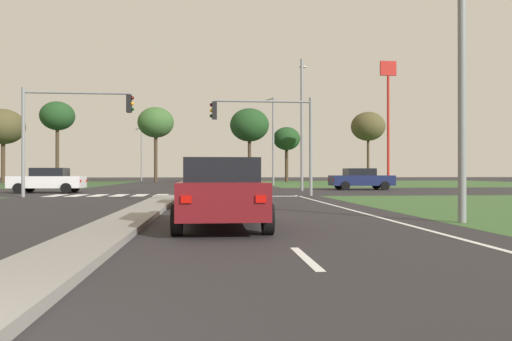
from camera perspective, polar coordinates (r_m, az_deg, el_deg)
ground_plane at (r=33.22m, az=-8.96°, el=-2.44°), size 200.00×200.00×0.00m
grass_verge_far_right at (r=62.22m, az=16.76°, el=-1.41°), size 35.00×35.00×0.01m
median_island_near at (r=14.33m, az=-13.77°, el=-5.04°), size 1.20×22.00×0.14m
median_island_far at (r=58.18m, az=-7.41°, el=-1.43°), size 1.20×36.00×0.14m
lane_dash_near at (r=7.41m, az=5.78°, el=-10.08°), size 0.14×2.00×0.01m
lane_dash_second at (r=13.30m, az=0.76°, el=-5.71°), size 0.14×2.00×0.01m
lane_dash_third at (r=19.26m, az=-1.14°, el=-4.02°), size 0.14×2.00×0.01m
lane_dash_fourth at (r=25.23m, az=-2.14°, el=-3.12°), size 0.14×2.00×0.01m
edge_line_right at (r=15.91m, az=12.11°, el=-4.80°), size 0.14×24.00×0.01m
stop_bar_near at (r=26.22m, az=-1.61°, el=-3.02°), size 6.40×0.50×0.01m
crosswalk_bar_near at (r=29.22m, az=-22.26°, el=-2.71°), size 0.70×2.80×0.01m
crosswalk_bar_second at (r=28.91m, az=-20.08°, el=-2.74°), size 0.70×2.80×0.01m
crosswalk_bar_third at (r=28.64m, az=-17.85°, el=-2.77°), size 0.70×2.80×0.01m
crosswalk_bar_fourth at (r=28.41m, az=-15.58°, el=-2.79°), size 0.70×2.80×0.01m
crosswalk_bar_fifth at (r=28.23m, az=-13.28°, el=-2.81°), size 0.70×2.80×0.01m
crosswalk_bar_sixth at (r=28.09m, az=-10.95°, el=-2.83°), size 0.70×2.80×0.01m
crosswalk_bar_seventh at (r=28.00m, az=-8.61°, el=-2.84°), size 0.70×2.80×0.01m
crosswalk_bar_eighth at (r=27.96m, az=-6.25°, el=-2.84°), size 0.70×2.80×0.01m
car_red_near at (r=18.13m, az=-4.50°, el=-1.87°), size 2.03×4.42×1.47m
car_navy_second at (r=37.14m, az=12.08°, el=-0.95°), size 4.62×2.07×1.59m
car_maroon_third at (r=11.26m, az=-4.05°, el=-2.58°), size 2.06×4.17×1.59m
car_white_fourth at (r=33.36m, az=-23.00°, el=-1.04°), size 4.40×2.07×1.57m
traffic_signal_near_left at (r=27.73m, az=-21.30°, el=5.41°), size 5.75×0.32×5.71m
traffic_signal_near_right at (r=26.87m, az=1.95°, el=5.13°), size 5.63×0.32×5.40m
street_lamp_near at (r=14.33m, az=22.90°, el=16.66°), size 1.76×2.18×9.70m
street_lamp_second at (r=34.66m, az=5.36°, el=6.11°), size 0.76×1.83×9.20m
street_lamp_third at (r=49.91m, az=1.92°, el=3.99°), size 1.03×1.86×8.90m
street_lamp_fourth at (r=77.86m, az=-13.21°, el=2.25°), size 1.33×1.76×8.28m
pedestrian_at_median at (r=45.50m, az=-8.09°, el=-0.20°), size 0.34×0.34×1.91m
fastfood_pole_sign at (r=57.01m, az=15.09°, el=8.35°), size 1.80×0.40×13.66m
treeline_near at (r=66.67m, az=-27.29°, el=4.52°), size 4.99×4.99×8.95m
treeline_second at (r=63.13m, az=-22.06°, el=5.81°), size 4.02×4.02×9.73m
treeline_third at (r=65.64m, az=-11.56°, el=5.43°), size 4.68×4.68×9.82m
treeline_fourth at (r=62.71m, az=-0.76°, el=5.27°), size 4.97×4.97×9.46m
treeline_fifth at (r=66.64m, az=3.57°, el=3.65°), size 3.68×3.68×7.44m
treeline_sixth at (r=67.97m, az=12.88°, el=4.99°), size 4.58×4.58×9.45m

